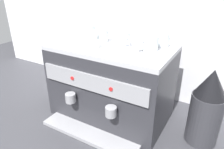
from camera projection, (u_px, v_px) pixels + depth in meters
The scene contains 12 objects.
ground_plane at pixel (112, 112), 1.32m from camera, with size 4.00×4.00×0.00m, color #38383D.
tiled_backsplash_wall at pixel (139, 25), 1.40m from camera, with size 2.80×0.03×0.98m, color silver.
espresso_machine at pixel (112, 82), 1.23m from camera, with size 0.67×0.51×0.44m.
ceramic_cup_0 at pixel (123, 38), 1.14m from camera, with size 0.11×0.08×0.07m.
ceramic_cup_1 at pixel (101, 36), 1.18m from camera, with size 0.07×0.11×0.07m.
ceramic_cup_2 at pixel (89, 31), 1.30m from camera, with size 0.09×0.09×0.07m.
ceramic_cup_3 at pixel (150, 43), 1.04m from camera, with size 0.09×0.11×0.07m.
ceramic_cup_4 at pixel (164, 39), 1.10m from camera, with size 0.11×0.07×0.08m.
ceramic_bowl_0 at pixel (76, 39), 1.19m from camera, with size 0.09×0.09×0.03m.
ceramic_bowl_1 at pixel (89, 44), 1.10m from camera, with size 0.12×0.12×0.03m.
coffee_grinder at pixel (207, 108), 1.02m from camera, with size 0.16×0.16×0.40m.
milk_pitcher at pixel (58, 86), 1.51m from camera, with size 0.11×0.11×0.12m, color #B7B7BC.
Camera 1 is at (0.55, -0.95, 0.78)m, focal length 33.30 mm.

